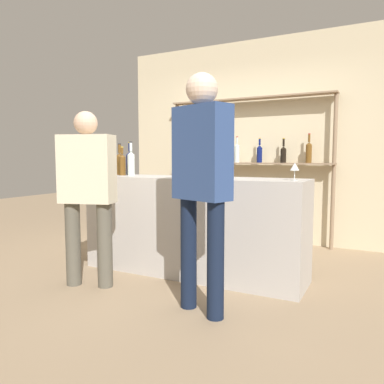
# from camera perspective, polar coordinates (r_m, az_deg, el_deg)

# --- Properties ---
(ground_plane) EXTENTS (16.00, 16.00, 0.00)m
(ground_plane) POSITION_cam_1_polar(r_m,az_deg,el_deg) (3.89, 0.00, -12.29)
(ground_plane) COLOR #9E8466
(bar_counter) EXTENTS (2.26, 0.57, 0.98)m
(bar_counter) POSITION_cam_1_polar(r_m,az_deg,el_deg) (3.77, 0.00, -5.19)
(bar_counter) COLOR #B7B2AD
(bar_counter) RESTS_ON ground_plane
(back_wall) EXTENTS (3.86, 0.12, 2.80)m
(back_wall) POSITION_cam_1_polar(r_m,az_deg,el_deg) (5.46, 9.17, 7.58)
(back_wall) COLOR beige
(back_wall) RESTS_ON ground_plane
(back_shelf) EXTENTS (2.31, 0.18, 1.99)m
(back_shelf) POSITION_cam_1_polar(r_m,az_deg,el_deg) (5.29, 8.57, 6.70)
(back_shelf) COLOR #897056
(back_shelf) RESTS_ON ground_plane
(counter_bottle_0) EXTENTS (0.09, 0.09, 0.37)m
(counter_bottle_0) POSITION_cam_1_polar(r_m,az_deg,el_deg) (4.31, -9.43, 4.50)
(counter_bottle_0) COLOR #0F1956
(counter_bottle_0) RESTS_ON bar_counter
(counter_bottle_1) EXTENTS (0.08, 0.08, 0.35)m
(counter_bottle_1) POSITION_cam_1_polar(r_m,az_deg,el_deg) (4.32, -10.95, 4.36)
(counter_bottle_1) COLOR brown
(counter_bottle_1) RESTS_ON bar_counter
(counter_bottle_2) EXTENTS (0.08, 0.08, 0.37)m
(counter_bottle_2) POSITION_cam_1_polar(r_m,az_deg,el_deg) (4.12, -9.27, 4.44)
(counter_bottle_2) COLOR silver
(counter_bottle_2) RESTS_ON bar_counter
(counter_bottle_3) EXTENTS (0.07, 0.07, 0.31)m
(counter_bottle_3) POSITION_cam_1_polar(r_m,az_deg,el_deg) (4.19, -12.55, 4.07)
(counter_bottle_3) COLOR black
(counter_bottle_3) RESTS_ON bar_counter
(counter_bottle_4) EXTENTS (0.07, 0.07, 0.33)m
(counter_bottle_4) POSITION_cam_1_polar(r_m,az_deg,el_deg) (3.61, 1.06, 4.19)
(counter_bottle_4) COLOR #0F1956
(counter_bottle_4) RESTS_ON bar_counter
(counter_bottle_5) EXTENTS (0.07, 0.07, 0.32)m
(counter_bottle_5) POSITION_cam_1_polar(r_m,az_deg,el_deg) (4.20, -10.57, 4.21)
(counter_bottle_5) COLOR brown
(counter_bottle_5) RESTS_ON bar_counter
(wine_glass) EXTENTS (0.08, 0.08, 0.15)m
(wine_glass) POSITION_cam_1_polar(r_m,az_deg,el_deg) (3.32, 15.39, 3.67)
(wine_glass) COLOR silver
(wine_glass) RESTS_ON bar_counter
(customer_right) EXTENTS (0.49, 0.34, 1.78)m
(customer_right) POSITION_cam_1_polar(r_m,az_deg,el_deg) (2.76, 1.50, 2.79)
(customer_right) COLOR #121C33
(customer_right) RESTS_ON ground_plane
(customer_left) EXTENTS (0.52, 0.35, 1.58)m
(customer_left) POSITION_cam_1_polar(r_m,az_deg,el_deg) (3.49, -15.65, 0.80)
(customer_left) COLOR #575347
(customer_left) RESTS_ON ground_plane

